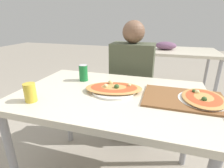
{
  "coord_description": "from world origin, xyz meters",
  "views": [
    {
      "loc": [
        0.31,
        -1.0,
        1.22
      ],
      "look_at": [
        0.01,
        0.01,
        0.82
      ],
      "focal_mm": 28.0,
      "sensor_mm": 36.0,
      "label": 1
    }
  ],
  "objects_px": {
    "dining_table": "(111,104)",
    "drink_glass": "(30,93)",
    "soda_can": "(83,73)",
    "person_seated": "(132,74)",
    "pizza_second": "(203,99)",
    "pizza_main": "(114,89)",
    "chair_far_seated": "(133,91)"
  },
  "relations": [
    {
      "from": "pizza_main",
      "to": "dining_table",
      "type": "bearing_deg",
      "value": -109.3
    },
    {
      "from": "pizza_main",
      "to": "soda_can",
      "type": "relative_size",
      "value": 3.34
    },
    {
      "from": "chair_far_seated",
      "to": "pizza_main",
      "type": "xyz_separation_m",
      "value": [
        -0.01,
        -0.7,
        0.3
      ]
    },
    {
      "from": "pizza_main",
      "to": "pizza_second",
      "type": "height_order",
      "value": "pizza_main"
    },
    {
      "from": "soda_can",
      "to": "chair_far_seated",
      "type": "bearing_deg",
      "value": 61.42
    },
    {
      "from": "dining_table",
      "to": "drink_glass",
      "type": "height_order",
      "value": "drink_glass"
    },
    {
      "from": "pizza_main",
      "to": "chair_far_seated",
      "type": "bearing_deg",
      "value": 89.04
    },
    {
      "from": "dining_table",
      "to": "person_seated",
      "type": "xyz_separation_m",
      "value": [
        0.02,
        0.62,
        0.03
      ]
    },
    {
      "from": "dining_table",
      "to": "pizza_second",
      "type": "relative_size",
      "value": 3.95
    },
    {
      "from": "chair_far_seated",
      "to": "pizza_main",
      "type": "height_order",
      "value": "chair_far_seated"
    },
    {
      "from": "dining_table",
      "to": "pizza_second",
      "type": "distance_m",
      "value": 0.56
    },
    {
      "from": "pizza_main",
      "to": "drink_glass",
      "type": "distance_m",
      "value": 0.51
    },
    {
      "from": "soda_can",
      "to": "dining_table",
      "type": "bearing_deg",
      "value": -32.44
    },
    {
      "from": "person_seated",
      "to": "pizza_second",
      "type": "relative_size",
      "value": 3.89
    },
    {
      "from": "chair_far_seated",
      "to": "pizza_main",
      "type": "distance_m",
      "value": 0.76
    },
    {
      "from": "chair_far_seated",
      "to": "pizza_second",
      "type": "xyz_separation_m",
      "value": [
        0.53,
        -0.7,
        0.3
      ]
    },
    {
      "from": "chair_far_seated",
      "to": "person_seated",
      "type": "bearing_deg",
      "value": 90.0
    },
    {
      "from": "person_seated",
      "to": "soda_can",
      "type": "bearing_deg",
      "value": 55.8
    },
    {
      "from": "chair_far_seated",
      "to": "soda_can",
      "type": "height_order",
      "value": "soda_can"
    },
    {
      "from": "dining_table",
      "to": "soda_can",
      "type": "relative_size",
      "value": 9.81
    },
    {
      "from": "pizza_second",
      "to": "pizza_main",
      "type": "bearing_deg",
      "value": 179.98
    },
    {
      "from": "drink_glass",
      "to": "dining_table",
      "type": "bearing_deg",
      "value": 31.39
    },
    {
      "from": "pizza_main",
      "to": "drink_glass",
      "type": "relative_size",
      "value": 3.78
    },
    {
      "from": "person_seated",
      "to": "soda_can",
      "type": "height_order",
      "value": "person_seated"
    },
    {
      "from": "person_seated",
      "to": "pizza_main",
      "type": "distance_m",
      "value": 0.59
    },
    {
      "from": "drink_glass",
      "to": "chair_far_seated",
      "type": "bearing_deg",
      "value": 66.06
    },
    {
      "from": "soda_can",
      "to": "drink_glass",
      "type": "relative_size",
      "value": 1.13
    },
    {
      "from": "person_seated",
      "to": "pizza_second",
      "type": "distance_m",
      "value": 0.79
    },
    {
      "from": "dining_table",
      "to": "pizza_main",
      "type": "relative_size",
      "value": 2.94
    },
    {
      "from": "dining_table",
      "to": "drink_glass",
      "type": "bearing_deg",
      "value": -148.61
    },
    {
      "from": "drink_glass",
      "to": "person_seated",
      "type": "bearing_deg",
      "value": 63.44
    },
    {
      "from": "pizza_second",
      "to": "soda_can",
      "type": "bearing_deg",
      "value": 170.18
    }
  ]
}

